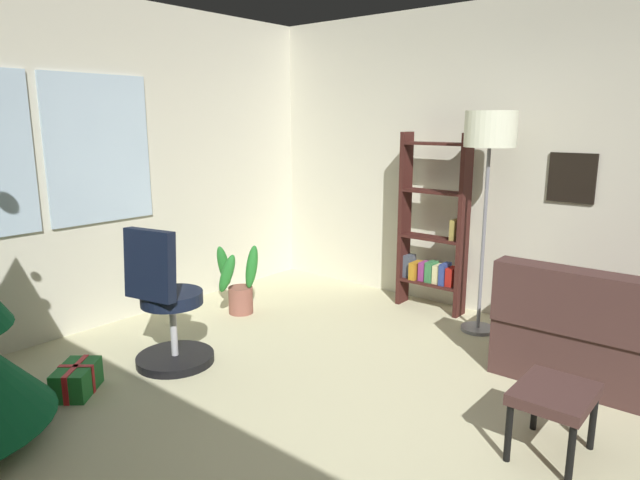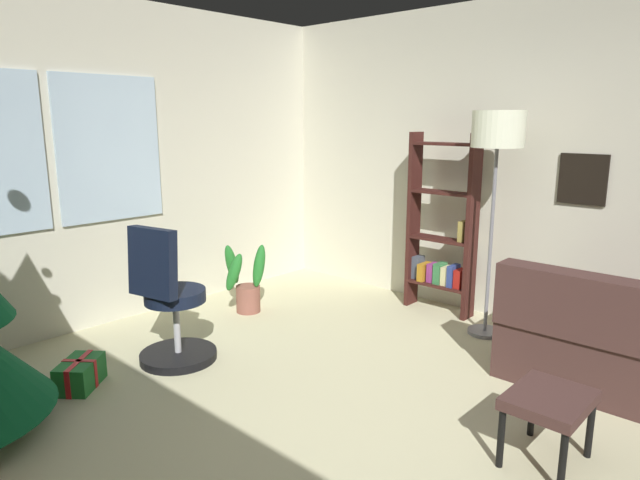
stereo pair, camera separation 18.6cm
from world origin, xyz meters
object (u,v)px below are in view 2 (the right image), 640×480
at_px(footstool, 549,405).
at_px(gift_box_green, 80,374).
at_px(floor_lamp, 497,143).
at_px(potted_plant, 245,284).
at_px(bookshelf, 441,236).
at_px(office_chair, 170,309).

relative_size(footstool, gift_box_green, 1.15).
distance_m(floor_lamp, potted_plant, 2.49).
relative_size(footstool, bookshelf, 0.28).
distance_m(bookshelf, floor_lamp, 1.07).
bearing_deg(office_chair, footstool, -75.59).
xyz_separation_m(office_chair, floor_lamp, (2.07, -1.42, 1.16)).
bearing_deg(floor_lamp, gift_box_green, 150.30).
bearing_deg(footstool, office_chair, 104.41).
height_order(footstool, bookshelf, bookshelf).
bearing_deg(potted_plant, footstool, -98.34).
distance_m(gift_box_green, bookshelf, 3.16).
relative_size(office_chair, bookshelf, 0.63).
height_order(gift_box_green, office_chair, office_chair).
xyz_separation_m(footstool, floor_lamp, (1.44, 1.05, 1.24)).
xyz_separation_m(gift_box_green, office_chair, (0.63, -0.12, 0.32)).
height_order(footstool, floor_lamp, floor_lamp).
relative_size(office_chair, potted_plant, 1.59).
xyz_separation_m(bookshelf, potted_plant, (-1.25, 1.28, -0.44)).
xyz_separation_m(bookshelf, floor_lamp, (-0.24, -0.59, 0.86)).
xyz_separation_m(office_chair, bookshelf, (2.31, -0.84, 0.30)).
xyz_separation_m(footstool, office_chair, (-0.64, 2.47, 0.09)).
bearing_deg(bookshelf, floor_lamp, -112.09).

